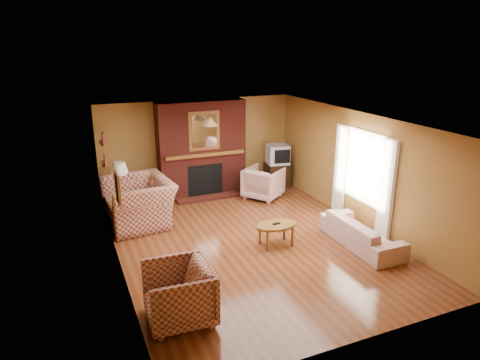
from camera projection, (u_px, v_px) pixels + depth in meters
name	position (u px, v px, depth m)	size (l,w,h in m)	color
floor	(250.00, 241.00, 8.46)	(6.50, 6.50, 0.00)	#4B2310
ceiling	(251.00, 121.00, 7.71)	(6.50, 6.50, 0.00)	white
wall_back	(199.00, 147.00, 10.93)	(6.50, 6.50, 0.00)	olive
wall_front	(360.00, 262.00, 5.24)	(6.50, 6.50, 0.00)	olive
wall_left	(115.00, 203.00, 7.16)	(6.50, 6.50, 0.00)	olive
wall_right	(359.00, 169.00, 9.01)	(6.50, 6.50, 0.00)	olive
fireplace	(202.00, 150.00, 10.70)	(2.20, 0.82, 2.40)	#541812
window_right	(363.00, 175.00, 8.84)	(0.10, 1.85, 2.00)	beige
bookshelf	(103.00, 150.00, 8.70)	(0.09, 0.55, 0.71)	brown
botanical_print	(118.00, 188.00, 6.80)	(0.05, 0.40, 0.50)	brown
pendant_light	(210.00, 122.00, 9.85)	(0.36, 0.36, 0.48)	black
plaid_loveseat	(138.00, 202.00, 9.15)	(1.51, 1.32, 0.98)	maroon
plaid_armchair	(179.00, 294.00, 5.95)	(0.91, 0.94, 0.85)	maroon
floral_sofa	(361.00, 233.00, 8.22)	(1.84, 0.72, 0.54)	beige
floral_armchair	(263.00, 183.00, 10.69)	(0.84, 0.86, 0.78)	beige
coffee_table	(276.00, 227.00, 8.18)	(0.80, 0.50, 0.47)	brown
side_table	(122.00, 201.00, 9.73)	(0.44, 0.44, 0.59)	brown
table_lamp	(120.00, 174.00, 9.53)	(0.39, 0.39, 0.64)	white
tv_stand	(277.00, 175.00, 11.57)	(0.59, 0.54, 0.65)	black
crt_tv	(278.00, 154.00, 11.39)	(0.63, 0.63, 0.51)	#AEB1B6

